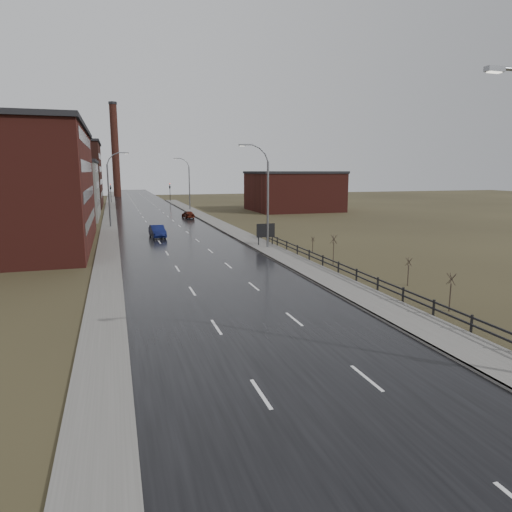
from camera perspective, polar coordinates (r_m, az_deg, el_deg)
ground at (r=16.04m, az=13.86°, el=-21.75°), size 320.00×320.00×0.00m
road at (r=72.35m, az=-11.36°, el=3.63°), size 14.00×300.00×0.06m
sidewalk_right at (r=49.84m, az=1.61°, el=0.84°), size 3.20×180.00×0.18m
curb_right at (r=49.37m, az=-0.06°, el=0.75°), size 0.16×180.00×0.18m
sidewalk_left at (r=71.98m, az=-17.87°, el=3.31°), size 2.40×260.00×0.12m
warehouse_mid at (r=90.18m, az=-24.27°, el=7.57°), size 16.32×20.40×10.50m
warehouse_far at (r=120.51m, az=-25.08°, el=9.22°), size 26.52×24.48×15.50m
building_right at (r=100.85m, az=4.71°, el=8.11°), size 18.36×16.32×8.50m
smokestack at (r=161.64m, az=-17.19°, el=12.57°), size 2.70×2.70×30.70m
streetlight_right_mid at (r=50.11m, az=1.17°, el=7.51°), size 3.36×0.28×11.35m
streetlight_left at (r=73.53m, az=-17.72°, el=7.99°), size 3.36×0.28×11.35m
streetlight_right_far at (r=102.74m, az=-8.50°, el=8.95°), size 3.36×0.28×11.35m
guardrail at (r=35.47m, az=13.01°, el=-2.39°), size 0.10×53.05×1.10m
shrub_c at (r=30.36m, az=23.14°, el=-4.08°), size 0.57×0.60×2.39m
shrub_d at (r=36.01m, az=18.51°, el=-1.78°), size 0.51×0.54×2.15m
shrub_e at (r=42.63m, az=9.67°, el=0.92°), size 0.65×0.69×2.76m
shrub_f at (r=48.65m, az=7.11°, el=1.48°), size 0.41×0.43×1.68m
billboard at (r=52.22m, az=1.21°, el=3.14°), size 2.19×0.17×2.62m
traffic_light_left at (r=131.54m, az=-17.74°, el=8.36°), size 0.58×2.73×5.30m
traffic_light_right at (r=132.43m, az=-10.73°, el=8.68°), size 0.58×2.73×5.30m
car_near at (r=60.56m, az=-12.23°, el=3.00°), size 1.98×4.86×1.57m
car_far at (r=84.51m, az=-8.50°, el=5.13°), size 2.11×4.16×1.36m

